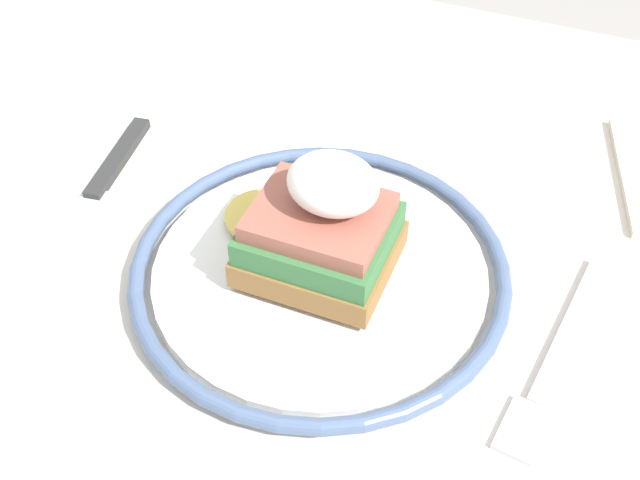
{
  "coord_description": "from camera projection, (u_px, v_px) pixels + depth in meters",
  "views": [
    {
      "loc": [
        -0.13,
        0.29,
        1.11
      ],
      "look_at": [
        -0.0,
        -0.02,
        0.78
      ],
      "focal_mm": 45.0,
      "sensor_mm": 36.0,
      "label": 1
    }
  ],
  "objects": [
    {
      "name": "sandwich",
      "position": [
        322.0,
        227.0,
        0.47
      ],
      "size": [
        0.12,
        0.09,
        0.08
      ],
      "color": "olive",
      "rests_on": "plate"
    },
    {
      "name": "fork",
      "position": [
        554.0,
        360.0,
        0.45
      ],
      "size": [
        0.04,
        0.16,
        0.0
      ],
      "color": "silver",
      "rests_on": "dining_table"
    },
    {
      "name": "dining_table",
      "position": [
        310.0,
        405.0,
        0.57
      ],
      "size": [
        1.07,
        0.77,
        0.74
      ],
      "color": "beige",
      "rests_on": "ground_plane"
    },
    {
      "name": "knife",
      "position": [
        96.0,
        192.0,
        0.56
      ],
      "size": [
        0.04,
        0.2,
        0.01
      ],
      "color": "#2D2D2D",
      "rests_on": "dining_table"
    },
    {
      "name": "plate",
      "position": [
        320.0,
        271.0,
        0.49
      ],
      "size": [
        0.23,
        0.23,
        0.02
      ],
      "color": "white",
      "rests_on": "dining_table"
    }
  ]
}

